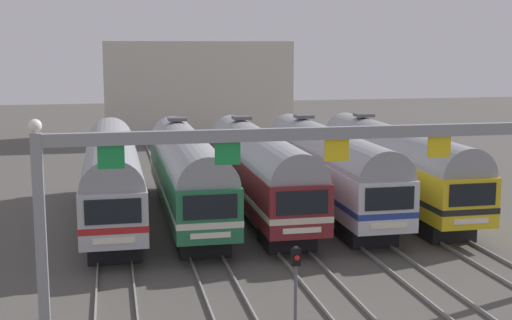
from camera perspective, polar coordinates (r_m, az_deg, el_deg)
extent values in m
plane|color=#4C4944|center=(39.26, 0.21, -4.48)|extent=(160.00, 160.00, 0.00)
cube|color=gray|center=(55.09, -12.38, -0.62)|extent=(0.07, 70.00, 0.15)
cube|color=gray|center=(55.09, -10.89, -0.57)|extent=(0.07, 70.00, 0.15)
cube|color=gray|center=(55.18, -8.25, -0.49)|extent=(0.07, 70.00, 0.15)
cube|color=gray|center=(55.28, -6.77, -0.44)|extent=(0.07, 70.00, 0.15)
cube|color=gray|center=(55.56, -4.16, -0.35)|extent=(0.07, 70.00, 0.15)
cube|color=gray|center=(55.76, -2.69, -0.30)|extent=(0.07, 70.00, 0.15)
cube|color=gray|center=(56.21, -0.14, -0.21)|extent=(0.07, 70.00, 0.15)
cube|color=gray|center=(56.51, 1.29, -0.16)|extent=(0.07, 70.00, 0.15)
cube|color=gray|center=(57.14, 3.77, -0.08)|extent=(0.07, 70.00, 0.15)
cube|color=gray|center=(57.53, 5.15, -0.03)|extent=(0.07, 70.00, 0.15)
cube|color=#B2B5BA|center=(37.97, -11.61, -1.71)|extent=(2.85, 18.00, 2.35)
cube|color=#B21E1E|center=(38.04, -11.59, -2.23)|extent=(2.88, 18.02, 0.28)
cylinder|color=gray|center=(37.77, -11.67, 0.04)|extent=(2.74, 17.64, 2.74)
cube|color=black|center=(29.05, -11.54, -4.13)|extent=(2.28, 0.06, 1.03)
cube|color=silver|center=(29.36, -11.46, -6.45)|extent=(1.71, 0.05, 0.24)
cube|color=black|center=(32.23, -11.45, -6.78)|extent=(2.28, 2.60, 1.05)
cube|color=black|center=(44.48, -11.58, -2.34)|extent=(2.28, 2.60, 1.05)
cube|color=#236B42|center=(38.18, -5.63, -1.51)|extent=(2.85, 18.00, 2.35)
cube|color=silver|center=(38.25, -5.62, -2.02)|extent=(2.88, 18.02, 0.28)
cylinder|color=gray|center=(37.98, -5.66, 0.24)|extent=(2.74, 17.64, 2.74)
cube|color=black|center=(29.32, -3.73, -3.84)|extent=(2.28, 0.06, 1.03)
cube|color=silver|center=(29.62, -3.71, -6.14)|extent=(1.71, 0.05, 0.24)
cube|color=black|center=(32.47, -4.37, -6.50)|extent=(2.28, 2.60, 1.05)
cube|color=black|center=(44.66, -6.47, -2.17)|extent=(2.28, 2.60, 1.05)
cube|color=#4C4C51|center=(42.75, -6.42, 3.32)|extent=(1.10, 1.10, 0.20)
cube|color=maroon|center=(38.79, 0.22, -1.29)|extent=(2.85, 18.00, 2.35)
cube|color=beige|center=(38.86, 0.22, -1.80)|extent=(2.88, 18.02, 0.28)
cylinder|color=gray|center=(38.60, 0.22, 0.43)|extent=(2.74, 17.64, 2.74)
cube|color=black|center=(30.11, 3.79, -3.48)|extent=(2.28, 0.06, 1.03)
cube|color=silver|center=(30.41, 3.77, -5.73)|extent=(1.71, 0.05, 0.24)
cube|color=black|center=(33.19, 2.49, -6.13)|extent=(2.28, 2.60, 1.05)
cube|color=black|center=(45.19, -1.45, -1.97)|extent=(2.28, 2.60, 1.05)
cube|color=#4C4C51|center=(43.30, -1.17, 3.46)|extent=(1.10, 1.10, 0.20)
cube|color=silver|center=(39.80, 5.83, -1.07)|extent=(2.85, 18.00, 2.35)
cube|color=navy|center=(39.86, 5.82, -1.57)|extent=(2.88, 18.02, 0.28)
cylinder|color=gray|center=(39.60, 5.85, 0.61)|extent=(2.74, 17.64, 2.74)
cube|color=black|center=(31.40, 10.81, -3.10)|extent=(2.28, 0.06, 1.03)
cube|color=silver|center=(31.68, 10.74, -5.26)|extent=(1.71, 0.05, 0.24)
cube|color=black|center=(34.36, 8.96, -5.70)|extent=(2.28, 2.60, 1.05)
cube|color=black|center=(46.05, 3.43, -1.77)|extent=(2.28, 2.60, 1.05)
cube|color=#4C4C51|center=(44.20, 3.91, 3.55)|extent=(1.10, 1.10, 0.20)
cube|color=gold|center=(41.16, 11.11, -0.85)|extent=(2.85, 18.00, 2.35)
cube|color=black|center=(41.22, 11.10, -1.33)|extent=(2.88, 18.02, 0.28)
cylinder|color=gray|center=(40.98, 11.16, 0.77)|extent=(2.74, 17.64, 2.74)
cube|color=black|center=(33.11, 17.19, -2.72)|extent=(2.28, 0.06, 1.03)
cube|color=silver|center=(33.38, 17.09, -4.77)|extent=(1.71, 0.05, 0.24)
cube|color=black|center=(35.93, 14.93, -5.24)|extent=(2.28, 2.60, 1.05)
cube|color=black|center=(47.23, 8.09, -1.57)|extent=(2.28, 2.60, 1.05)
cube|color=#4C4C51|center=(45.44, 8.76, 3.62)|extent=(1.10, 1.10, 0.20)
cube|color=gray|center=(24.69, -17.11, -5.41)|extent=(0.36, 0.36, 6.50)
cube|color=gray|center=(25.28, 6.60, 2.20)|extent=(20.70, 0.32, 0.44)
cube|color=#198C3F|center=(24.09, -11.69, 0.23)|extent=(0.90, 0.08, 0.80)
cube|color=#198C3F|center=(24.41, -2.32, 0.54)|extent=(0.90, 0.08, 0.80)
cube|color=yellow|center=(25.36, 6.57, 0.81)|extent=(0.90, 0.08, 0.80)
cube|color=yellow|center=(26.87, 14.65, 1.05)|extent=(0.90, 0.08, 0.80)
sphere|color=white|center=(24.07, -17.51, 2.68)|extent=(0.44, 0.44, 0.44)
cylinder|color=#59595E|center=(24.08, 3.24, -10.12)|extent=(0.12, 0.12, 2.69)
cube|color=black|center=(23.76, 3.26, -7.85)|extent=(0.28, 0.24, 0.60)
sphere|color=red|center=(23.63, 3.35, -7.94)|extent=(0.18, 0.18, 0.18)
cube|color=beige|center=(73.04, -4.97, 5.74)|extent=(18.37, 10.00, 9.76)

